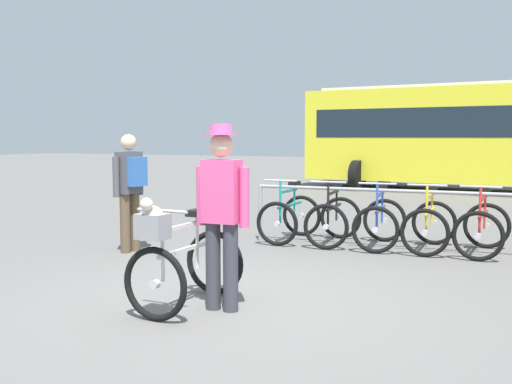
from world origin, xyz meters
name	(u,v)px	position (x,y,z in m)	size (l,w,h in m)	color
ground_plane	(236,301)	(0.00, 0.00, 0.00)	(80.00, 80.00, 0.00)	#605E5B
bike_rack_rail	(385,202)	(0.72, 3.31, 0.68)	(3.91, 0.13, 0.88)	#99999E
racked_bike_teal	(290,217)	(-0.79, 3.46, 0.37)	(0.67, 1.10, 0.97)	black
racked_bike_black	(334,220)	(-0.09, 3.47, 0.37)	(0.75, 1.14, 0.97)	black
racked_bike_blue	(380,222)	(0.61, 3.49, 0.37)	(0.77, 1.17, 0.98)	black
racked_bike_yellow	(430,225)	(1.31, 3.50, 0.37)	(0.69, 1.12, 0.97)	black
racked_bike_red	(483,228)	(2.01, 3.51, 0.37)	(0.70, 1.12, 0.97)	black
featured_bicycle	(180,259)	(-0.34, -0.49, 0.49)	(0.70, 1.22, 1.09)	black
person_with_featured_bike	(222,209)	(0.01, -0.33, 0.95)	(0.53, 0.32, 1.72)	#383842
pedestrian_with_backpack	(130,185)	(-2.47, 1.68, 0.94)	(0.38, 0.52, 1.64)	brown
bus_distant	(481,132)	(1.19, 13.41, 1.74)	(10.21, 4.12, 3.08)	yellow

